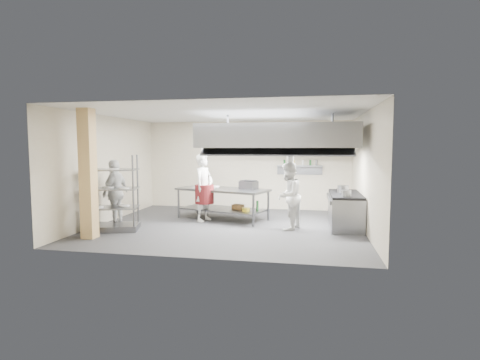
% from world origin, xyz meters
% --- Properties ---
extents(floor, '(7.00, 7.00, 0.00)m').
position_xyz_m(floor, '(0.00, 0.00, 0.00)').
color(floor, '#2D2D30').
rests_on(floor, ground).
extents(ceiling, '(7.00, 7.00, 0.00)m').
position_xyz_m(ceiling, '(0.00, 0.00, 3.00)').
color(ceiling, silver).
rests_on(ceiling, wall_back).
extents(wall_back, '(7.00, 0.00, 7.00)m').
position_xyz_m(wall_back, '(0.00, 3.00, 1.50)').
color(wall_back, '#BEB197').
rests_on(wall_back, ground).
extents(wall_left, '(0.00, 6.00, 6.00)m').
position_xyz_m(wall_left, '(-3.50, 0.00, 1.50)').
color(wall_left, '#BEB197').
rests_on(wall_left, ground).
extents(wall_right, '(0.00, 6.00, 6.00)m').
position_xyz_m(wall_right, '(3.50, 0.00, 1.50)').
color(wall_right, '#BEB197').
rests_on(wall_right, ground).
extents(column, '(0.30, 0.30, 3.00)m').
position_xyz_m(column, '(-2.90, -1.90, 1.50)').
color(column, tan).
rests_on(column, floor).
extents(exhaust_hood, '(4.00, 2.50, 0.60)m').
position_xyz_m(exhaust_hood, '(1.30, 0.40, 2.40)').
color(exhaust_hood, gray).
rests_on(exhaust_hood, ceiling).
extents(hood_strip_a, '(1.60, 0.12, 0.04)m').
position_xyz_m(hood_strip_a, '(0.40, 0.40, 2.08)').
color(hood_strip_a, white).
rests_on(hood_strip_a, exhaust_hood).
extents(hood_strip_b, '(1.60, 0.12, 0.04)m').
position_xyz_m(hood_strip_b, '(2.20, 0.40, 2.08)').
color(hood_strip_b, white).
rests_on(hood_strip_b, exhaust_hood).
extents(wall_shelf, '(1.50, 0.28, 0.04)m').
position_xyz_m(wall_shelf, '(1.80, 2.84, 1.50)').
color(wall_shelf, gray).
rests_on(wall_shelf, wall_back).
extents(island, '(2.88, 1.90, 0.91)m').
position_xyz_m(island, '(-0.37, 0.90, 0.46)').
color(island, gray).
rests_on(island, floor).
extents(island_worktop, '(2.88, 1.90, 0.06)m').
position_xyz_m(island_worktop, '(-0.37, 0.90, 0.88)').
color(island_worktop, gray).
rests_on(island_worktop, island).
extents(island_undershelf, '(2.65, 1.72, 0.04)m').
position_xyz_m(island_undershelf, '(-0.37, 0.90, 0.30)').
color(island_undershelf, slate).
rests_on(island_undershelf, island).
extents(pass_rack, '(1.44, 1.08, 1.92)m').
position_xyz_m(pass_rack, '(-2.80, -1.05, 0.96)').
color(pass_rack, slate).
rests_on(pass_rack, floor).
extents(cooking_range, '(0.80, 2.00, 0.84)m').
position_xyz_m(cooking_range, '(3.08, 0.50, 0.42)').
color(cooking_range, gray).
rests_on(cooking_range, floor).
extents(range_top, '(0.78, 1.96, 0.06)m').
position_xyz_m(range_top, '(3.08, 0.50, 0.87)').
color(range_top, black).
rests_on(range_top, cooking_range).
extents(chef_head, '(0.65, 0.81, 1.92)m').
position_xyz_m(chef_head, '(-0.84, 0.57, 0.96)').
color(chef_head, silver).
rests_on(chef_head, floor).
extents(chef_line, '(0.90, 1.02, 1.74)m').
position_xyz_m(chef_line, '(1.60, -0.15, 0.87)').
color(chef_line, silver).
rests_on(chef_line, floor).
extents(chef_plating, '(0.53, 1.08, 1.79)m').
position_xyz_m(chef_plating, '(-3.00, -0.50, 0.90)').
color(chef_plating, silver).
rests_on(chef_plating, floor).
extents(griddle, '(0.57, 0.51, 0.23)m').
position_xyz_m(griddle, '(0.40, 0.90, 1.02)').
color(griddle, slate).
rests_on(griddle, island_worktop).
extents(wicker_basket, '(0.37, 0.32, 0.14)m').
position_xyz_m(wicker_basket, '(0.09, 0.86, 0.39)').
color(wicker_basket, '#93633A').
rests_on(wicker_basket, island_undershelf).
extents(stockpot, '(0.30, 0.30, 0.20)m').
position_xyz_m(stockpot, '(3.01, 0.49, 1.00)').
color(stockpot, gray).
rests_on(stockpot, range_top).
extents(plate_stack, '(0.28, 0.28, 0.05)m').
position_xyz_m(plate_stack, '(-2.80, -1.05, 0.62)').
color(plate_stack, silver).
rests_on(plate_stack, pass_rack).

